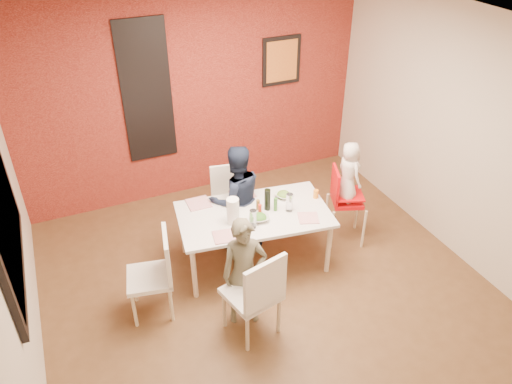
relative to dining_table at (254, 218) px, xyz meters
name	(u,v)px	position (x,y,z in m)	size (l,w,h in m)	color
ground	(267,288)	(-0.05, -0.47, -0.61)	(4.50, 4.50, 0.00)	brown
ceiling	(272,32)	(-0.05, -0.47, 2.09)	(4.50, 4.50, 0.02)	white
wall_back	(194,95)	(-0.05, 1.78, 0.74)	(4.50, 0.02, 2.70)	beige
wall_front	(435,370)	(-0.05, -2.72, 0.74)	(4.50, 0.02, 2.70)	beige
wall_left	(3,243)	(-2.30, -0.47, 0.74)	(0.02, 4.50, 2.70)	beige
wall_right	(459,137)	(2.20, -0.47, 0.74)	(0.02, 4.50, 2.70)	beige
brick_accent_wall	(195,96)	(-0.05, 1.76, 0.74)	(4.50, 0.02, 2.70)	maroon
picture_window_frame	(0,207)	(-2.27, -0.27, 0.94)	(0.05, 1.70, 1.30)	black
picture_window_pane	(2,206)	(-2.25, -0.27, 0.94)	(0.02, 1.55, 1.15)	black
glassblock_strip	(147,92)	(-0.65, 1.75, 0.89)	(0.55, 0.03, 1.70)	silver
glassblock_surround	(147,92)	(-0.65, 1.74, 0.89)	(0.60, 0.03, 1.76)	black
art_print_frame	(281,61)	(1.15, 1.74, 1.04)	(0.54, 0.03, 0.64)	black
art_print_canvas	(282,61)	(1.15, 1.73, 1.04)	(0.44, 0.01, 0.54)	orange
dining_table	(254,218)	(0.00, 0.00, 0.00)	(1.72, 1.11, 0.67)	white
chair_near	(257,292)	(-0.40, -0.99, -0.06)	(0.55, 0.55, 0.98)	white
chair_far	(230,199)	(-0.05, 0.60, -0.11)	(0.48, 0.48, 0.90)	white
chair_left	(157,270)	(-1.15, -0.30, -0.09)	(0.50, 0.50, 0.92)	white
high_chair	(343,198)	(1.12, -0.02, -0.04)	(0.51, 0.51, 0.95)	red
child_near	(244,273)	(-0.42, -0.74, -0.03)	(0.43, 0.28, 1.17)	brown
child_far	(236,199)	(-0.06, 0.36, 0.04)	(0.63, 0.49, 1.30)	#161E31
toddler	(349,172)	(1.14, -0.04, 0.31)	(0.35, 0.23, 0.72)	beige
plate_near_left	(224,236)	(-0.43, -0.26, 0.07)	(0.22, 0.22, 0.01)	silver
plate_far_mid	(243,194)	(0.03, 0.39, 0.07)	(0.24, 0.24, 0.01)	silver
plate_near_right	(308,218)	(0.49, -0.32, 0.07)	(0.21, 0.21, 0.01)	white
plate_far_left	(199,203)	(-0.49, 0.40, 0.07)	(0.24, 0.24, 0.01)	white
salad_bowl_a	(259,218)	(0.01, -0.13, 0.08)	(0.21, 0.21, 0.05)	silver
salad_bowl_b	(284,195)	(0.43, 0.16, 0.08)	(0.19, 0.19, 0.05)	white
wine_bottle	(267,200)	(0.16, 0.01, 0.18)	(0.07, 0.07, 0.25)	black
wine_glass_a	(253,219)	(-0.11, -0.22, 0.16)	(0.07, 0.07, 0.21)	silver
wine_glass_b	(289,202)	(0.37, -0.11, 0.16)	(0.07, 0.07, 0.21)	white
paper_towel_roll	(233,211)	(-0.26, -0.07, 0.20)	(0.13, 0.13, 0.29)	white
condiment_red	(260,210)	(0.04, -0.07, 0.13)	(0.04, 0.04, 0.14)	red
condiment_green	(276,204)	(0.23, -0.05, 0.14)	(0.04, 0.04, 0.16)	#347326
condiment_brown	(258,206)	(0.04, -0.01, 0.14)	(0.04, 0.04, 0.16)	brown
sippy_cup	(316,194)	(0.75, 0.00, 0.11)	(0.06, 0.06, 0.10)	orange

